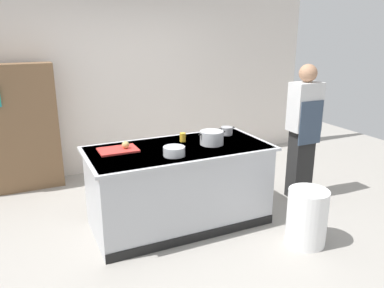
% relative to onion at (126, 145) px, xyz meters
% --- Properties ---
extents(ground_plane, '(10.00, 10.00, 0.00)m').
position_rel_onion_xyz_m(ground_plane, '(0.54, -0.14, -0.96)').
color(ground_plane, '#9E9991').
extents(back_wall, '(6.40, 0.12, 3.00)m').
position_rel_onion_xyz_m(back_wall, '(0.54, 1.96, 0.54)').
color(back_wall, silver).
rests_on(back_wall, ground_plane).
extents(counter_island, '(1.98, 0.98, 0.90)m').
position_rel_onion_xyz_m(counter_island, '(0.54, -0.14, -0.49)').
color(counter_island, '#B7BABF').
rests_on(counter_island, ground_plane).
extents(cutting_board, '(0.40, 0.28, 0.02)m').
position_rel_onion_xyz_m(cutting_board, '(-0.08, 0.01, -0.05)').
color(cutting_board, red).
rests_on(cutting_board, counter_island).
extents(onion, '(0.08, 0.08, 0.08)m').
position_rel_onion_xyz_m(onion, '(0.00, 0.00, 0.00)').
color(onion, tan).
rests_on(onion, cutting_board).
extents(stock_pot, '(0.32, 0.26, 0.15)m').
position_rel_onion_xyz_m(stock_pot, '(0.92, -0.19, 0.02)').
color(stock_pot, '#B7BABF').
rests_on(stock_pot, counter_island).
extents(sauce_pan, '(0.21, 0.14, 0.09)m').
position_rel_onion_xyz_m(sauce_pan, '(1.27, 0.08, -0.01)').
color(sauce_pan, '#99999E').
rests_on(sauce_pan, counter_island).
extents(mixing_bowl, '(0.22, 0.22, 0.09)m').
position_rel_onion_xyz_m(mixing_bowl, '(0.39, -0.38, -0.01)').
color(mixing_bowl, '#B7BABF').
rests_on(mixing_bowl, counter_island).
extents(juice_cup, '(0.07, 0.07, 0.10)m').
position_rel_onion_xyz_m(juice_cup, '(0.67, 0.04, -0.01)').
color(juice_cup, yellow).
rests_on(juice_cup, counter_island).
extents(trash_bin, '(0.41, 0.41, 0.59)m').
position_rel_onion_xyz_m(trash_bin, '(1.55, -1.08, -0.67)').
color(trash_bin, white).
rests_on(trash_bin, ground_plane).
extents(person_chef, '(0.38, 0.25, 1.72)m').
position_rel_onion_xyz_m(person_chef, '(2.25, -0.14, -0.05)').
color(person_chef, black).
rests_on(person_chef, ground_plane).
extents(bookshelf, '(1.10, 0.31, 1.70)m').
position_rel_onion_xyz_m(bookshelf, '(-1.05, 1.66, -0.11)').
color(bookshelf, brown).
rests_on(bookshelf, ground_plane).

